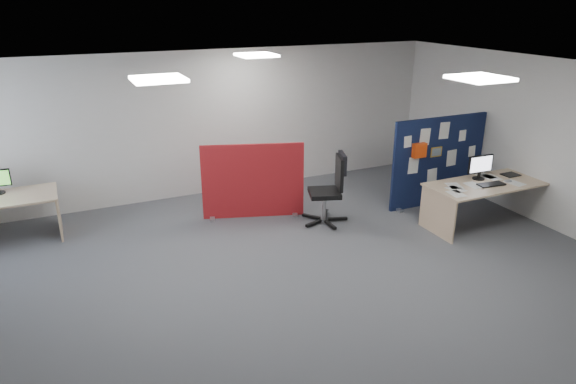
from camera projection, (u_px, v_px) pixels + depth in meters
name	position (u px, v px, depth m)	size (l,w,h in m)	color
floor	(292.00, 272.00, 7.12)	(9.00, 9.00, 0.00)	#4D5055
ceiling	(292.00, 75.00, 6.16)	(9.00, 7.00, 0.02)	white
wall_back	(214.00, 123.00, 9.62)	(9.00, 0.02, 2.70)	silver
wall_front	(496.00, 330.00, 3.66)	(9.00, 0.02, 2.70)	silver
wall_right	(542.00, 142.00, 8.37)	(0.02, 7.00, 2.70)	silver
ceiling_lights	(294.00, 69.00, 6.87)	(4.10, 4.10, 0.04)	white
navy_divider	(438.00, 161.00, 9.22)	(1.96, 0.30, 1.62)	#0E1934
main_desk	(483.00, 191.00, 8.46)	(1.99, 0.88, 0.73)	#D1A886
monitor_main	(480.00, 166.00, 8.47)	(0.47, 0.20, 0.41)	black
keyboard	(491.00, 184.00, 8.27)	(0.45, 0.18, 0.03)	black
mouse	(508.00, 181.00, 8.41)	(0.10, 0.06, 0.03)	#A1A2A6
paper_tray	(511.00, 175.00, 8.74)	(0.28, 0.22, 0.01)	black
red_divider	(253.00, 182.00, 8.70)	(1.67, 0.57, 1.30)	maroon
office_chair	(332.00, 184.00, 8.48)	(0.79, 0.75, 1.18)	black
desk_papers	(477.00, 184.00, 8.31)	(1.46, 0.78, 0.00)	white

